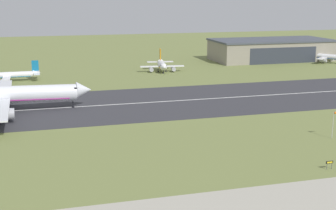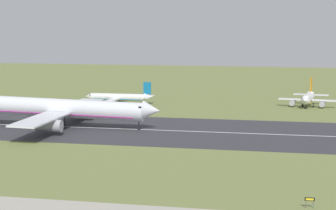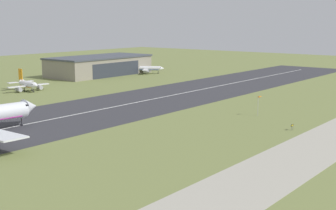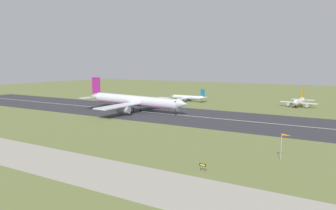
{
  "view_description": "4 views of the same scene",
  "coord_description": "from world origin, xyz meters",
  "px_view_note": "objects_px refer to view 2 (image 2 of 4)",
  "views": [
    {
      "loc": [
        -42.94,
        -35.28,
        33.98
      ],
      "look_at": [
        -12.55,
        75.16,
        6.81
      ],
      "focal_mm": 50.0,
      "sensor_mm": 36.0,
      "label": 1
    },
    {
      "loc": [
        11.42,
        -60.05,
        28.49
      ],
      "look_at": [
        -18.25,
        72.6,
        11.42
      ],
      "focal_mm": 70.0,
      "sensor_mm": 36.0,
      "label": 2
    },
    {
      "loc": [
        -114.49,
        -13.24,
        31.16
      ],
      "look_at": [
        -15.16,
        65.69,
        8.36
      ],
      "focal_mm": 50.0,
      "sensor_mm": 36.0,
      "label": 3
    },
    {
      "loc": [
        41.17,
        -22.76,
        23.51
      ],
      "look_at": [
        -16.18,
        71.13,
        9.69
      ],
      "focal_mm": 35.0,
      "sensor_mm": 36.0,
      "label": 4
    }
  ],
  "objects_px": {
    "airplane_parked_centre": "(308,98)",
    "runway_sign": "(310,200)",
    "airplane_landing": "(58,109)",
    "airplane_parked_west": "(119,97)"
  },
  "relations": [
    {
      "from": "airplane_parked_centre",
      "to": "runway_sign",
      "type": "height_order",
      "value": "airplane_parked_centre"
    },
    {
      "from": "airplane_landing",
      "to": "runway_sign",
      "type": "relative_size",
      "value": 33.73
    },
    {
      "from": "airplane_parked_west",
      "to": "runway_sign",
      "type": "relative_size",
      "value": 14.2
    },
    {
      "from": "airplane_parked_centre",
      "to": "airplane_parked_west",
      "type": "bearing_deg",
      "value": -173.71
    },
    {
      "from": "airplane_landing",
      "to": "runway_sign",
      "type": "distance_m",
      "value": 94.92
    },
    {
      "from": "airplane_landing",
      "to": "runway_sign",
      "type": "bearing_deg",
      "value": -44.0
    },
    {
      "from": "airplane_parked_west",
      "to": "airplane_parked_centre",
      "type": "height_order",
      "value": "airplane_parked_centre"
    },
    {
      "from": "airplane_landing",
      "to": "runway_sign",
      "type": "height_order",
      "value": "airplane_landing"
    },
    {
      "from": "airplane_landing",
      "to": "airplane_parked_centre",
      "type": "height_order",
      "value": "airplane_landing"
    },
    {
      "from": "airplane_landing",
      "to": "airplane_parked_west",
      "type": "bearing_deg",
      "value": 88.38
    }
  ]
}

